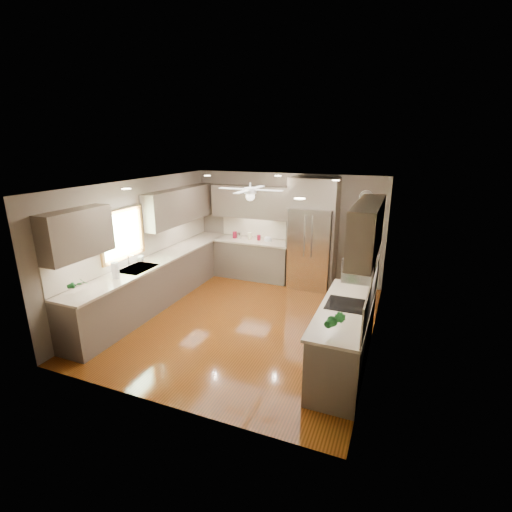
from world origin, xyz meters
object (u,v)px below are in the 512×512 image
Objects in this scene: canister_c at (250,236)px; potted_plant_right at (335,321)px; canister_a at (235,235)px; canister_d at (259,238)px; canister_b at (240,236)px; bowl at (268,241)px; refrigerator at (312,236)px; potted_plant_left at (79,284)px; soap_bottle at (142,258)px; paper_towel at (115,270)px; microwave at (359,267)px; stool at (349,295)px.

potted_plant_right is (2.72, -3.78, 0.07)m from canister_c.
potted_plant_right reaches higher than canister_a.
canister_b is at bearing -176.93° from canister_d.
canister_b is at bearing 2.82° from canister_a.
canister_b is at bearing 178.46° from bowl.
refrigerator reaches higher than canister_c.
potted_plant_left is (-1.36, -4.06, 0.10)m from canister_d.
soap_bottle is 1.61m from potted_plant_left.
potted_plant_right reaches higher than paper_towel.
refrigerator reaches higher than microwave.
potted_plant_left is at bearing -138.65° from stool.
canister_c is at bearing 179.18° from bowl.
paper_towel is (-1.33, -3.31, 0.08)m from canister_d.
potted_plant_right is 3.92m from refrigerator.
soap_bottle is 4.12m from microwave.
canister_c is at bearing 162.15° from stool.
canister_b is 3.00m from stool.
microwave is at bearing -4.69° from soap_bottle.
potted_plant_right is 0.68× the size of stool.
refrigerator reaches higher than potted_plant_left.
paper_towel is at bearing -102.26° from canister_a.
microwave is (1.33, -2.71, 0.29)m from refrigerator.
canister_a is 3.35m from paper_towel.
potted_plant_left reaches higher than canister_c.
canister_b is 2.61m from soap_bottle.
microwave reaches higher than canister_a.
potted_plant_left is 1.66× the size of bowl.
refrigerator is 4.45× the size of microwave.
potted_plant_left is 4.20m from microwave.
refrigerator is at bearing 116.09° from microwave.
canister_a is at bearing -176.98° from canister_d.
canister_d is at bearing 71.51° from potted_plant_left.
microwave reaches higher than bowl.
potted_plant_right is (2.99, -3.79, 0.09)m from canister_b.
stool is at bearing -37.73° from refrigerator.
potted_plant_left is 3.86m from potted_plant_right.
canister_a reaches higher than stool.
canister_c reaches higher than canister_a.
potted_plant_left is at bearing -176.40° from potted_plant_right.
canister_c is 0.30× the size of microwave.
canister_b is 0.50× the size of potted_plant_right.
potted_plant_right is at bearing 3.60° from potted_plant_left.
soap_bottle is 3.64m from refrigerator.
potted_plant_left reaches higher than soap_bottle.
soap_bottle is (-0.84, -2.42, 0.02)m from canister_a.
soap_bottle is 4.15m from stool.
bowl is at bearing 54.82° from soap_bottle.
refrigerator is (1.06, -0.03, 0.22)m from bowl.
paper_towel reaches higher than canister_d.
canister_d is at bearing 133.27° from microwave.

